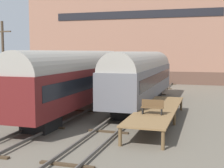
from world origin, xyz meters
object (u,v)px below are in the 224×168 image
bench (152,106)px  person_worker (15,110)px  utility_pole (3,62)px  train_car_maroon (78,78)px  train_car_grey (142,75)px

bench → person_worker: bench is taller
bench → utility_pole: utility_pole is taller
train_car_maroon → train_car_grey: 6.58m
train_car_grey → bench: size_ratio=12.79×
bench → train_car_grey: bearing=105.6°
person_worker → utility_pole: (-5.15, 5.88, 3.05)m
train_car_maroon → bench: 8.20m
train_car_grey → bench: bearing=-74.4°
bench → utility_pole: bearing=160.6°
train_car_grey → bench: 9.69m
train_car_maroon → person_worker: 5.95m
train_car_grey → bench: train_car_grey is taller
train_car_maroon → utility_pole: size_ratio=2.37×
bench → utility_pole: size_ratio=0.18×
train_car_maroon → train_car_grey: (4.30, 4.98, -0.05)m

